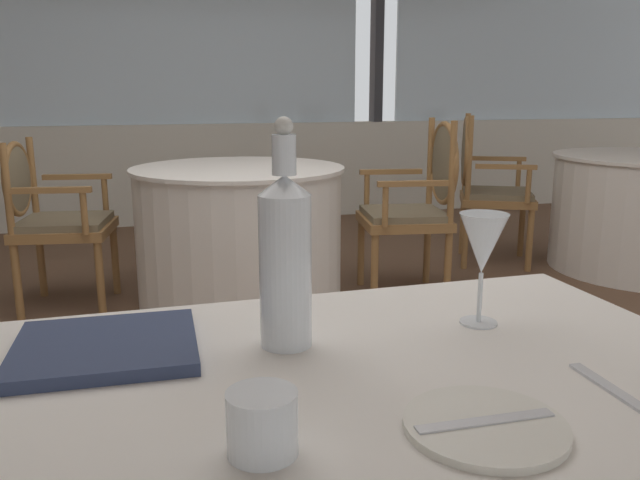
# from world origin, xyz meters

# --- Properties ---
(ground_plane) EXTENTS (13.95, 13.95, 0.00)m
(ground_plane) POSITION_xyz_m (0.00, 0.00, 0.00)
(ground_plane) COLOR brown
(window_wall_far) EXTENTS (10.73, 0.14, 2.74)m
(window_wall_far) POSITION_xyz_m (-0.00, 3.39, 1.10)
(window_wall_far) COLOR silver
(window_wall_far) RESTS_ON ground_plane
(side_plate) EXTENTS (0.19, 0.19, 0.01)m
(side_plate) POSITION_xyz_m (-0.13, -1.69, 0.74)
(side_plate) COLOR silver
(side_plate) RESTS_ON foreground_table
(butter_knife) EXTENTS (0.18, 0.02, 0.00)m
(butter_knife) POSITION_xyz_m (-0.13, -1.69, 0.74)
(butter_knife) COLOR silver
(butter_knife) RESTS_ON foreground_table
(dinner_fork) EXTENTS (0.02, 0.18, 0.00)m
(dinner_fork) POSITION_xyz_m (0.08, -1.65, 0.74)
(dinner_fork) COLOR silver
(dinner_fork) RESTS_ON foreground_table
(water_bottle) EXTENTS (0.08, 0.08, 0.36)m
(water_bottle) POSITION_xyz_m (-0.30, -1.36, 0.88)
(water_bottle) COLOR white
(water_bottle) RESTS_ON foreground_table
(wine_glass) EXTENTS (0.08, 0.08, 0.19)m
(wine_glass) POSITION_xyz_m (0.04, -1.37, 0.87)
(wine_glass) COLOR white
(wine_glass) RESTS_ON foreground_table
(water_tumbler) EXTENTS (0.08, 0.08, 0.07)m
(water_tumbler) POSITION_xyz_m (-0.40, -1.66, 0.77)
(water_tumbler) COLOR white
(water_tumbler) RESTS_ON foreground_table
(menu_book) EXTENTS (0.28, 0.25, 0.02)m
(menu_book) POSITION_xyz_m (-0.57, -1.32, 0.74)
(menu_book) COLOR #2D3856
(menu_book) RESTS_ON foreground_table
(background_table_0) EXTENTS (1.13, 1.13, 0.73)m
(background_table_0) POSITION_xyz_m (0.03, 1.10, 0.37)
(background_table_0) COLOR white
(background_table_0) RESTS_ON ground_plane
(dining_chair_0_0) EXTENTS (0.53, 0.59, 0.89)m
(dining_chair_0_0) POSITION_xyz_m (-0.94, 1.26, 0.52)
(dining_chair_0_0) COLOR olive
(dining_chair_0_0) RESTS_ON ground_plane
(dining_chair_0_1) EXTENTS (0.53, 0.59, 0.98)m
(dining_chair_0_1) POSITION_xyz_m (1.01, 0.93, 0.56)
(dining_chair_0_1) COLOR olive
(dining_chair_0_1) RESTS_ON ground_plane
(dining_chair_1_1) EXTENTS (0.62, 0.64, 0.98)m
(dining_chair_1_1) POSITION_xyz_m (1.71, 1.46, 0.56)
(dining_chair_1_1) COLOR olive
(dining_chair_1_1) RESTS_ON ground_plane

